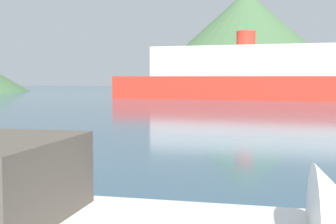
{
  "coord_description": "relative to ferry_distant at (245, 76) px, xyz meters",
  "views": [
    {
      "loc": [
        1.19,
        0.31,
        2.23
      ],
      "look_at": [
        -0.32,
        14.0,
        1.2
      ],
      "focal_mm": 50.0,
      "sensor_mm": 36.0,
      "label": 1
    }
  ],
  "objects": [
    {
      "name": "ferry_distant",
      "position": [
        0.0,
        0.0,
        0.0
      ],
      "size": [
        27.76,
        13.05,
        6.97
      ],
      "rotation": [
        0.0,
        0.0,
        -0.21
      ],
      "color": "red",
      "rests_on": "ground_plane"
    },
    {
      "name": "hill_central",
      "position": [
        0.96,
        18.08,
        4.79
      ],
      "size": [
        32.02,
        32.02,
        14.32
      ],
      "color": "#476B42",
      "rests_on": "ground_plane"
    }
  ]
}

